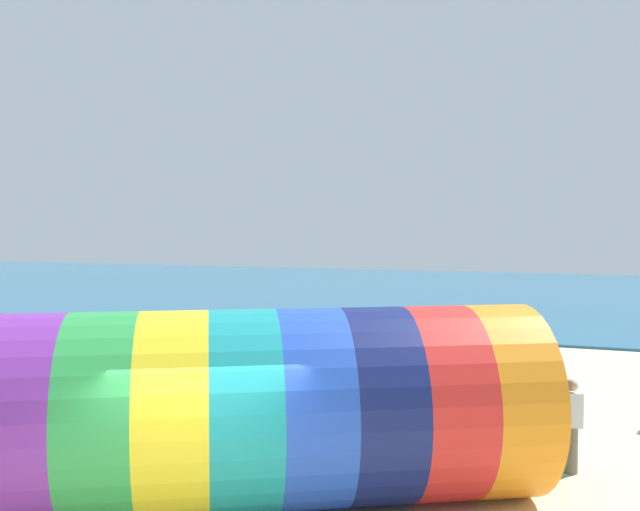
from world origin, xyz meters
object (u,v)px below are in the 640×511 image
at_px(giant_inflatable_tube, 277,408).
at_px(cooler_box, 536,467).
at_px(bystander_near_water, 429,340).
at_px(kite_handler, 571,425).

distance_m(giant_inflatable_tube, cooler_box, 4.88).
xyz_separation_m(bystander_near_water, cooler_box, (3.69, -8.57, -0.75)).
bearing_deg(giant_inflatable_tube, cooler_box, 36.30).
bearing_deg(cooler_box, bystander_near_water, 113.32).
bearing_deg(kite_handler, cooler_box, -142.78).
distance_m(kite_handler, bystander_near_water, 9.18).
distance_m(kite_handler, cooler_box, 1.00).
bearing_deg(cooler_box, kite_handler, 37.22).
relative_size(giant_inflatable_tube, bystander_near_water, 4.88).
height_order(giant_inflatable_tube, kite_handler, giant_inflatable_tube).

